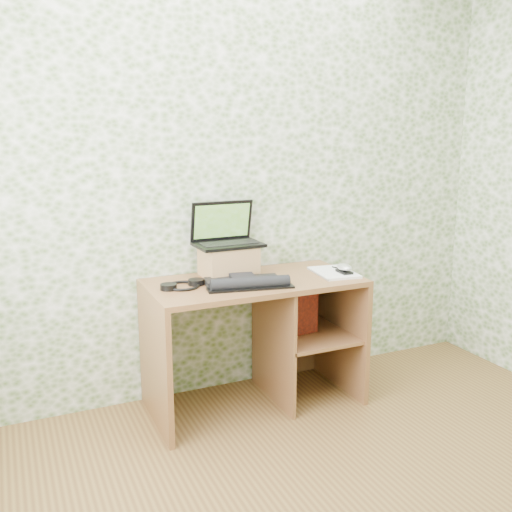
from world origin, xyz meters
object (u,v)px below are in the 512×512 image
riser (229,261)px  notepad (334,272)px  keyboard (246,282)px  laptop (226,235)px  desk (264,322)px

riser → notepad: (0.59, -0.20, -0.08)m
notepad → keyboard: bearing=-169.1°
laptop → notepad: 0.67m
keyboard → laptop: bearing=101.5°
laptop → riser: bearing=-91.0°
riser → keyboard: 0.25m
keyboard → notepad: 0.58m
laptop → notepad: size_ratio=1.23×
riser → laptop: (0.00, 0.04, 0.15)m
desk → riser: (-0.17, 0.12, 0.36)m
desk → notepad: (0.41, -0.09, 0.28)m
laptop → keyboard: size_ratio=0.80×
desk → laptop: size_ratio=3.17×
keyboard → notepad: size_ratio=1.54×
desk → riser: riser is taller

